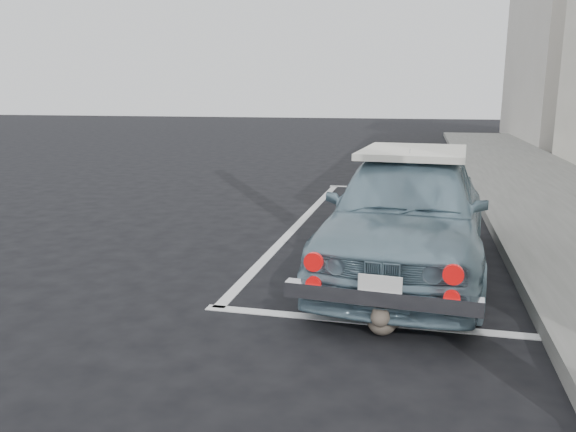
# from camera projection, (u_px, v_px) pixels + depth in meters

# --- Properties ---
(ground) EXTENTS (80.00, 80.00, 0.00)m
(ground) POSITION_uv_depth(u_px,v_px,m) (326.00, 298.00, 5.31)
(ground) COLOR black
(ground) RESTS_ON ground
(building_far) EXTENTS (3.50, 10.00, 8.00)m
(building_far) POSITION_uv_depth(u_px,v_px,m) (571.00, 39.00, 22.05)
(building_far) COLOR #BAB4A9
(building_far) RESTS_ON ground
(pline_rear) EXTENTS (3.00, 0.12, 0.01)m
(pline_rear) POSITION_uv_depth(u_px,v_px,m) (375.00, 322.00, 4.73)
(pline_rear) COLOR silver
(pline_rear) RESTS_ON ground
(pline_front) EXTENTS (3.00, 0.12, 0.01)m
(pline_front) POSITION_uv_depth(u_px,v_px,m) (403.00, 189.00, 11.38)
(pline_front) COLOR silver
(pline_front) RESTS_ON ground
(pline_side) EXTENTS (0.12, 7.00, 0.01)m
(pline_side) POSITION_uv_depth(u_px,v_px,m) (300.00, 223.00, 8.37)
(pline_side) COLOR silver
(pline_side) RESTS_ON ground
(retro_coupe) EXTENTS (1.86, 4.02, 1.33)m
(retro_coupe) POSITION_uv_depth(u_px,v_px,m) (408.00, 211.00, 5.97)
(retro_coupe) COLOR #7595A6
(retro_coupe) RESTS_ON ground
(cat) EXTENTS (0.28, 0.56, 0.30)m
(cat) POSITION_uv_depth(u_px,v_px,m) (383.00, 318.00, 4.49)
(cat) COLOR #6A5E51
(cat) RESTS_ON ground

